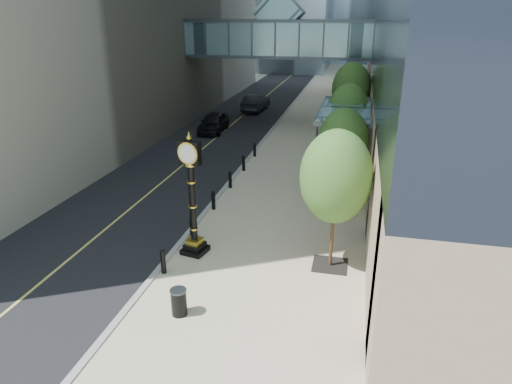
% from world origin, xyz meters
% --- Properties ---
extents(ground, '(320.00, 320.00, 0.00)m').
position_xyz_m(ground, '(0.00, 0.00, 0.00)').
color(ground, gray).
rests_on(ground, ground).
extents(road, '(8.00, 180.00, 0.02)m').
position_xyz_m(road, '(-7.00, 40.00, 0.01)').
color(road, black).
rests_on(road, ground).
extents(sidewalk, '(8.00, 180.00, 0.06)m').
position_xyz_m(sidewalk, '(1.00, 40.00, 0.03)').
color(sidewalk, '#B5AD8B').
rests_on(sidewalk, ground).
extents(curb, '(0.25, 180.00, 0.07)m').
position_xyz_m(curb, '(-3.00, 40.00, 0.04)').
color(curb, gray).
rests_on(curb, ground).
extents(skywalk, '(17.00, 4.20, 5.80)m').
position_xyz_m(skywalk, '(-3.00, 28.00, 7.71)').
color(skywalk, slate).
rests_on(skywalk, ground).
extents(entrance_canopy, '(3.00, 8.00, 4.38)m').
position_xyz_m(entrance_canopy, '(3.48, 14.00, 4.19)').
color(entrance_canopy, '#383F44').
rests_on(entrance_canopy, ground).
extents(bollard_row, '(0.20, 16.20, 0.90)m').
position_xyz_m(bollard_row, '(-2.70, 9.00, 0.51)').
color(bollard_row, black).
rests_on(bollard_row, sidewalk).
extents(street_trees, '(2.98, 28.62, 6.12)m').
position_xyz_m(street_trees, '(3.60, 16.18, 3.81)').
color(street_trees, black).
rests_on(street_trees, sidewalk).
extents(street_clock, '(1.13, 1.13, 5.09)m').
position_xyz_m(street_clock, '(-2.07, 2.83, 2.27)').
color(street_clock, black).
rests_on(street_clock, sidewalk).
extents(trash_bin, '(0.54, 0.54, 0.90)m').
position_xyz_m(trash_bin, '(-1.12, -1.35, 0.51)').
color(trash_bin, black).
rests_on(trash_bin, sidewalk).
extents(pedestrian, '(0.81, 0.69, 1.87)m').
position_xyz_m(pedestrian, '(4.50, 9.47, 1.00)').
color(pedestrian, '#A49D96').
rests_on(pedestrian, sidewalk).
extents(car_near, '(2.07, 4.82, 1.62)m').
position_xyz_m(car_near, '(-7.78, 23.47, 0.83)').
color(car_near, black).
rests_on(car_near, road).
extents(car_far, '(2.12, 5.20, 1.68)m').
position_xyz_m(car_far, '(-6.28, 33.24, 0.86)').
color(car_far, black).
rests_on(car_far, road).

